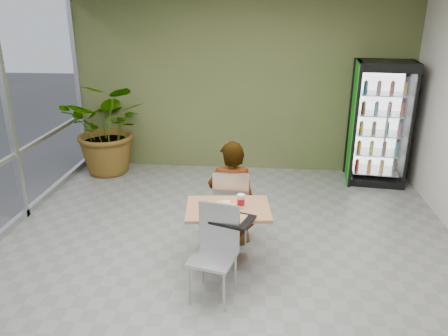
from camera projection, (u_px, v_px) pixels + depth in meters
The scene contains 12 objects.
ground at pixel (223, 272), 5.05m from camera, with size 7.00×7.00×0.00m, color gray.
room_envelope at pixel (222, 140), 4.49m from camera, with size 6.00×7.00×3.20m, color silver, non-canonical shape.
dining_table at pixel (228, 224), 5.01m from camera, with size 1.01×0.76×0.75m.
chair_far at pixel (231, 201), 5.49m from camera, with size 0.45×0.45×1.00m.
chair_near at pixel (216, 244), 4.50m from camera, with size 0.53×0.54×1.00m.
seated_woman at pixel (231, 203), 5.56m from camera, with size 0.61×0.39×1.66m, color black.
pizza_plate at pixel (226, 204), 4.98m from camera, with size 0.33×0.33×0.03m.
soda_cup at pixel (241, 201), 4.91m from camera, with size 0.09×0.09×0.16m.
napkin_stack at pixel (207, 211), 4.83m from camera, with size 0.16×0.16×0.02m, color silver.
cafeteria_tray at pixel (230, 219), 4.64m from camera, with size 0.49×0.35×0.03m, color black.
beverage_fridge at pixel (380, 124), 7.32m from camera, with size 1.02×0.82×2.06m.
potted_plant at pixel (109, 128), 7.80m from camera, with size 1.51×1.31×1.68m, color #286227.
Camera 1 is at (0.41, -4.29, 2.90)m, focal length 35.00 mm.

